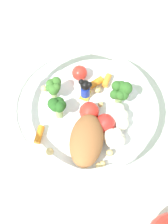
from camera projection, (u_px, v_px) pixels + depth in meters
The scene contains 2 objects.
ground_plane at pixel (76, 126), 0.55m from camera, with size 2.40×2.40×0.00m, color silver.
food_container at pixel (87, 115), 0.53m from camera, with size 0.22×0.22×0.05m.
Camera 1 is at (-0.05, -0.24, 0.49)m, focal length 54.62 mm.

